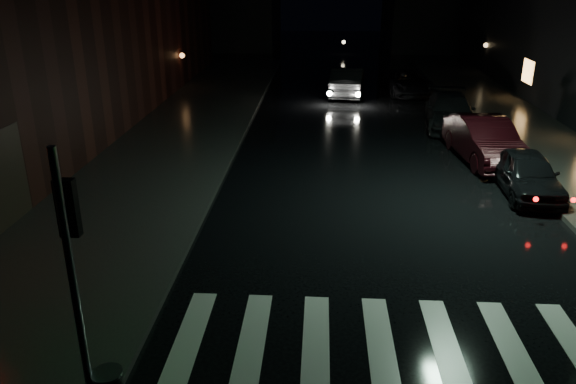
% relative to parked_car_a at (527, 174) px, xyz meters
% --- Properties ---
extents(ground, '(120.00, 120.00, 0.00)m').
position_rel_parked_car_a_xyz_m(ground, '(-7.60, -8.40, -0.66)').
color(ground, black).
rests_on(ground, ground).
extents(sidewalk_left, '(6.00, 44.00, 0.15)m').
position_rel_parked_car_a_xyz_m(sidewalk_left, '(-12.60, 5.60, -0.59)').
color(sidewalk_left, '#282826').
rests_on(sidewalk_left, ground).
extents(sidewalk_right, '(4.00, 44.00, 0.15)m').
position_rel_parked_car_a_xyz_m(sidewalk_right, '(2.40, 5.60, -0.59)').
color(sidewalk_right, '#282826').
rests_on(sidewalk_right, ground).
extents(building_left, '(10.00, 36.00, 7.00)m').
position_rel_parked_car_a_xyz_m(building_left, '(-19.60, 7.60, 2.84)').
color(building_left, black).
rests_on(building_left, ground).
extents(building_far_left, '(14.00, 10.00, 8.00)m').
position_rel_parked_car_a_xyz_m(building_far_left, '(-17.60, 36.60, 3.34)').
color(building_far_left, black).
rests_on(building_far_left, ground).
extents(building_far_right, '(14.00, 10.00, 7.00)m').
position_rel_parked_car_a_xyz_m(building_far_right, '(6.40, 36.60, 2.84)').
color(building_far_right, black).
rests_on(building_far_right, ground).
extents(crosswalk, '(9.00, 3.00, 0.01)m').
position_rel_parked_car_a_xyz_m(crosswalk, '(-4.60, -7.90, -0.66)').
color(crosswalk, beige).
rests_on(crosswalk, ground).
extents(signal_pole_corner, '(0.68, 0.61, 4.20)m').
position_rel_parked_car_a_xyz_m(signal_pole_corner, '(-9.74, -9.86, 0.88)').
color(signal_pole_corner, slate).
rests_on(signal_pole_corner, ground).
extents(parked_car_a, '(1.73, 3.96, 1.33)m').
position_rel_parked_car_a_xyz_m(parked_car_a, '(0.00, 0.00, 0.00)').
color(parked_car_a, black).
rests_on(parked_car_a, ground).
extents(parked_car_b, '(2.16, 4.97, 1.59)m').
position_rel_parked_car_a_xyz_m(parked_car_b, '(-0.46, 3.22, 0.13)').
color(parked_car_b, black).
rests_on(parked_car_b, ground).
extents(parked_car_c, '(2.58, 5.13, 1.43)m').
position_rel_parked_car_a_xyz_m(parked_car_c, '(-0.68, 8.07, 0.05)').
color(parked_car_c, black).
rests_on(parked_car_c, ground).
extents(parked_car_d, '(2.76, 4.98, 1.32)m').
position_rel_parked_car_a_xyz_m(parked_car_d, '(-1.67, 15.25, -0.00)').
color(parked_car_d, black).
rests_on(parked_car_d, ground).
extents(oncoming_car, '(2.21, 4.98, 1.59)m').
position_rel_parked_car_a_xyz_m(oncoming_car, '(-4.94, 14.65, 0.13)').
color(oncoming_car, black).
rests_on(oncoming_car, ground).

